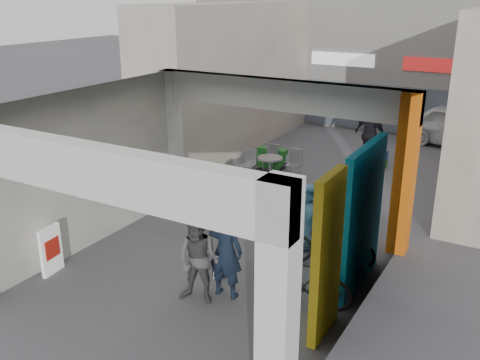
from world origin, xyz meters
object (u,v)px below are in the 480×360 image
Objects in this scene: man_crates at (370,134)px; white_van at (464,127)px; man_with_dog at (225,250)px; produce_stand at (270,163)px; bicycle_rear at (305,282)px; bicycle_front at (328,244)px; man_elderly at (306,217)px; cafe_set at (271,168)px; border_collie at (219,266)px; man_back_turned at (199,260)px.

man_crates is 0.46× the size of white_van.
man_crates is at bearing -91.50° from man_with_dog.
man_with_dog is 0.92× the size of man_crates.
produce_stand is 3.42m from man_crates.
bicycle_front is at bearing -3.89° from bicycle_rear.
man_elderly is at bearing 12.52° from bicycle_rear.
produce_stand is 7.61m from white_van.
bicycle_rear reaches higher than cafe_set.
bicycle_front is (3.80, -4.89, 0.22)m from produce_stand.
man_elderly is at bearing 116.78° from man_crates.
produce_stand is 0.72× the size of man_elderly.
man_with_dog is at bearing -27.75° from border_collie.
man_crates reaches higher than bicycle_rear.
produce_stand is 7.38m from man_with_dog.
cafe_set is at bearing 21.31° from bicycle_rear.
border_collie is at bearing -62.39° from produce_stand.
man_crates is 7.32m from bicycle_front.
man_elderly reaches higher than produce_stand.
man_elderly is at bearing -45.56° from produce_stand.
bicycle_front is 1.13× the size of bicycle_rear.
man_elderly is at bearing 84.11° from border_collie.
man_crates is 1.04× the size of bicycle_front.
white_van is at bearing 97.66° from border_collie.
bicycle_front reaches higher than cafe_set.
border_collie is at bearing 90.09° from man_back_turned.
bicycle_rear is at bearing -58.12° from cafe_set.
man_crates is at bearing 79.50° from man_back_turned.
man_with_dog is at bearing -176.27° from white_van.
man_with_dog is (2.57, -6.89, 0.64)m from produce_stand.
man_back_turned reaches higher than cafe_set.
white_van reaches higher than cafe_set.
white_van is at bearing 69.82° from man_back_turned.
bicycle_rear is 0.39× the size of white_van.
man_crates is (2.43, 2.29, 0.72)m from produce_stand.
bicycle_rear is (3.67, -5.90, 0.18)m from cafe_set.
man_elderly reaches higher than white_van.
man_back_turned is 3.04m from man_elderly.
man_back_turned is 2.88m from bicycle_front.
man_with_dog is at bearing -70.28° from cafe_set.
bicycle_rear is 12.47m from white_van.
man_back_turned is at bearing -129.29° from man_elderly.
border_collie is at bearing -72.79° from cafe_set.
cafe_set is 3.66m from man_crates.
man_back_turned reaches higher than bicycle_rear.
border_collie is 0.13× the size of white_van.
man_elderly is (3.08, -4.38, 0.47)m from produce_stand.
man_with_dog reaches higher than border_collie.
man_crates reaches higher than white_van.
bicycle_rear is at bearing -90.71° from man_elderly.
produce_stand is 1.89× the size of border_collie.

